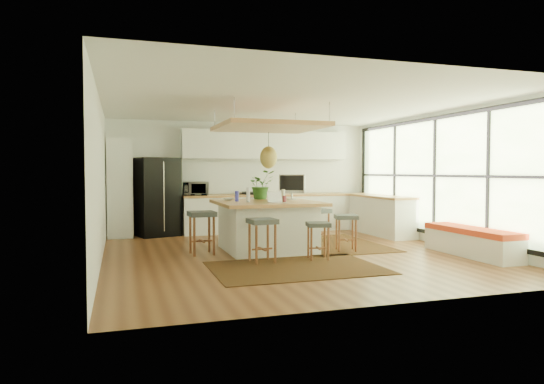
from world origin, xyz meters
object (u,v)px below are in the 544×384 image
object	(u,v)px
stool_near_right	(318,239)
monitor	(292,187)
stool_left_side	(202,235)
laptop	(277,196)
stool_right_back	(317,227)
stool_near_left	(262,241)
fridge	(158,196)
island	(267,226)
microwave	(196,187)
island_plant	(261,188)
stool_right_front	(346,232)

from	to	relation	value
stool_near_right	monitor	world-z (taller)	monitor
stool_left_side	laptop	world-z (taller)	laptop
stool_right_back	monitor	size ratio (longest dim) A/B	1.31
stool_near_left	stool_near_right	world-z (taller)	stool_near_left
stool_near_right	laptop	world-z (taller)	laptop
laptop	fridge	bearing A→B (deg)	108.88
island	stool_left_side	size ratio (longest dim) A/B	2.39
laptop	microwave	distance (m)	3.31
island	stool_near_left	distance (m)	1.23
fridge	island	bearing A→B (deg)	-73.47
island	island_plant	world-z (taller)	island_plant
stool_near_left	stool_right_front	bearing A→B (deg)	18.53
monitor	stool_near_right	bearing A→B (deg)	-54.04
stool_right_back	microwave	world-z (taller)	microwave
stool_near_left	stool_right_front	xyz separation A→B (m)	(1.81, 0.61, 0.00)
fridge	laptop	distance (m)	3.70
stool_near_right	stool_right_front	size ratio (longest dim) A/B	0.92
stool_near_left	laptop	size ratio (longest dim) A/B	2.35
fridge	monitor	distance (m)	3.41
stool_right_front	island_plant	xyz separation A→B (m)	(-1.30, 1.20, 0.80)
stool_right_back	monitor	world-z (taller)	monitor
stool_near_right	laptop	xyz separation A→B (m)	(-0.51, 0.68, 0.70)
island	island_plant	xyz separation A→B (m)	(0.08, 0.65, 0.69)
laptop	stool_near_right	bearing A→B (deg)	-64.29
stool_right_front	monitor	bearing A→B (deg)	131.14
stool_near_left	stool_right_back	xyz separation A→B (m)	(1.62, 1.53, 0.00)
island_plant	fridge	bearing A→B (deg)	132.51
stool_right_back	laptop	distance (m)	1.61
stool_right_front	microwave	xyz separation A→B (m)	(-2.32, 3.20, 0.77)
stool_left_side	microwave	distance (m)	2.85
stool_near_left	stool_right_front	size ratio (longest dim) A/B	1.06
stool_left_side	stool_near_left	bearing A→B (deg)	-53.21
laptop	island_plant	size ratio (longest dim) A/B	0.53
stool_right_front	microwave	size ratio (longest dim) A/B	1.18
laptop	island_plant	world-z (taller)	island_plant
island	island_plant	distance (m)	0.95
fridge	stool_near_left	size ratio (longest dim) A/B	2.50
stool_right_back	laptop	size ratio (longest dim) A/B	2.37
island_plant	stool_right_back	bearing A→B (deg)	-13.80
fridge	microwave	size ratio (longest dim) A/B	3.12
stool_near_right	island_plant	bearing A→B (deg)	104.34
island	stool_near_left	bearing A→B (deg)	-110.51
fridge	stool_near_right	size ratio (longest dim) A/B	2.86
fridge	stool_left_side	xyz separation A→B (m)	(0.56, -2.77, -0.57)
stool_near_left	stool_near_right	xyz separation A→B (m)	(0.98, -0.03, 0.00)
stool_near_right	stool_right_back	distance (m)	1.69
fridge	stool_near_right	world-z (taller)	fridge
stool_left_side	island_plant	size ratio (longest dim) A/B	1.33
laptop	island_plant	bearing A→B (deg)	77.14
island	stool_right_front	distance (m)	1.49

